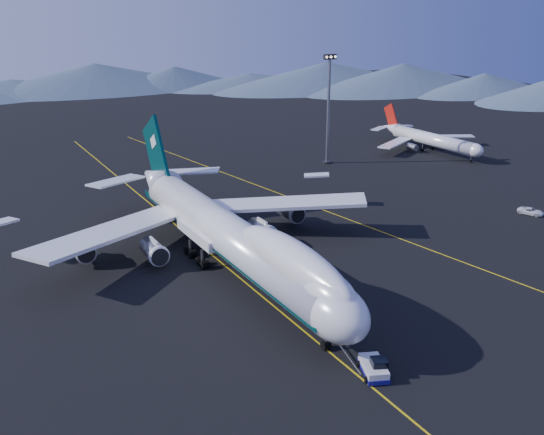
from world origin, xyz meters
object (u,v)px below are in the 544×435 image
boeing_747 (228,234)px  second_jet (429,139)px  service_van (531,211)px  floodlight_mast (328,109)px  pushback_tug (373,369)px

boeing_747 → second_jet: bearing=29.4°
service_van → floodlight_mast: (-11.03, 54.58, 13.29)m
service_van → second_jet: bearing=44.3°
second_jet → floodlight_mast: 35.01m
boeing_747 → pushback_tug: (1.68, -33.35, -5.16)m
second_jet → service_van: size_ratio=8.22×
second_jet → service_van: 57.20m
pushback_tug → floodlight_mast: bearing=80.8°
service_van → floodlight_mast: floodlight_mast is taller
pushback_tug → second_jet: bearing=66.1°
service_van → boeing_747: bearing=153.0°
second_jet → pushback_tug: bearing=-140.2°
boeing_747 → floodlight_mast: bearing=44.0°
floodlight_mast → boeing_747: bearing=-136.0°
pushback_tug → second_jet: size_ratio=0.13×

